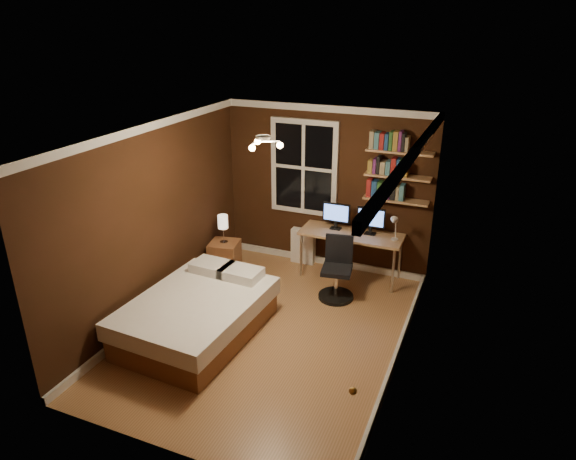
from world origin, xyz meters
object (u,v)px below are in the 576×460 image
at_px(nightstand, 225,258).
at_px(desk, 351,237).
at_px(bedside_lamp, 223,229).
at_px(desk_lamp, 395,228).
at_px(office_chair, 337,276).
at_px(radiator, 303,246).
at_px(monitor_right, 371,221).
at_px(bed, 198,315).
at_px(monitor_left, 336,216).

distance_m(nightstand, desk, 1.94).
distance_m(bedside_lamp, desk_lamp, 2.50).
bearing_deg(office_chair, radiator, 124.58).
height_order(monitor_right, desk_lamp, desk_lamp).
relative_size(nightstand, office_chair, 0.59).
xyz_separation_m(desk_lamp, office_chair, (-0.64, -0.57, -0.61)).
distance_m(bed, monitor_right, 2.82).
relative_size(bed, office_chair, 2.19).
relative_size(monitor_right, office_chair, 0.47).
bearing_deg(monitor_right, monitor_left, 180.00).
height_order(radiator, desk_lamp, desk_lamp).
xyz_separation_m(desk, monitor_left, (-0.27, 0.08, 0.26)).
bearing_deg(bed, monitor_left, 68.54).
distance_m(monitor_right, desk_lamp, 0.41).
distance_m(bed, desk, 2.57).
xyz_separation_m(radiator, monitor_left, (0.56, -0.12, 0.63)).
relative_size(nightstand, desk_lamp, 1.19).
xyz_separation_m(desk, monitor_right, (0.26, 0.08, 0.26)).
xyz_separation_m(bedside_lamp, desk_lamp, (2.43, 0.55, 0.20)).
distance_m(nightstand, bedside_lamp, 0.48).
bearing_deg(monitor_left, radiator, 167.82).
xyz_separation_m(radiator, desk_lamp, (1.46, -0.27, 0.65)).
distance_m(nightstand, office_chair, 1.79).
relative_size(desk, monitor_left, 3.64).
bearing_deg(monitor_right, office_chair, -109.91).
bearing_deg(desk_lamp, radiator, 169.37).
bearing_deg(bedside_lamp, monitor_right, 19.02).
xyz_separation_m(nightstand, office_chair, (1.79, -0.02, 0.06)).
bearing_deg(desk_lamp, desk, 172.97).
bearing_deg(monitor_right, bed, -124.65).
bearing_deg(bed, bedside_lamp, 110.59).
xyz_separation_m(bed, office_chair, (1.30, 1.53, 0.05)).
relative_size(radiator, desk, 0.38).
xyz_separation_m(nightstand, desk_lamp, (2.43, 0.55, 0.68)).
bearing_deg(nightstand, radiator, 30.31).
relative_size(monitor_left, monitor_right, 1.00).
relative_size(bed, radiator, 3.44).
xyz_separation_m(bed, monitor_left, (1.04, 2.26, 0.65)).
bearing_deg(bedside_lamp, monitor_left, 24.87).
xyz_separation_m(nightstand, bedside_lamp, (0.00, 0.00, 0.48)).
bearing_deg(desk, desk_lamp, -7.03).
distance_m(nightstand, radiator, 1.27).
relative_size(bed, desk_lamp, 4.43).
bearing_deg(desk_lamp, office_chair, -138.20).
distance_m(radiator, monitor_left, 0.86).
distance_m(desk, desk_lamp, 0.70).
height_order(desk, office_chair, office_chair).
bearing_deg(desk_lamp, monitor_left, 170.33).
bearing_deg(bedside_lamp, office_chair, -0.61).
height_order(bed, desk_lamp, desk_lamp).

